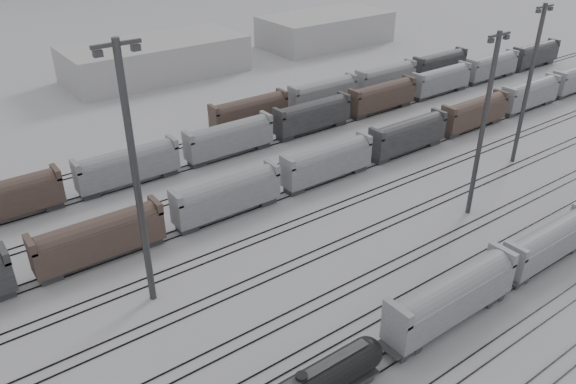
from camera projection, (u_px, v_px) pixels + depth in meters
ground at (468, 320)px, 56.63m from camera, size 900.00×900.00×0.00m
tracks at (352, 242)px, 68.95m from camera, size 220.00×71.50×0.16m
hopper_car_a at (452, 295)px, 54.53m from camera, size 16.09×3.20×5.75m
hopper_car_b at (549, 242)px, 63.52m from camera, size 14.16×2.81×5.06m
light_mast_b at (135, 176)px, 52.70m from camera, size 4.40×0.70×27.51m
light_mast_c at (484, 123)px, 69.14m from camera, size 3.85×0.62×24.09m
light_mast_d at (529, 83)px, 83.02m from camera, size 3.89×0.62×24.30m
bg_string_near at (327, 164)px, 82.04m from camera, size 151.00×3.00×5.60m
bg_string_mid at (312, 117)px, 98.53m from camera, size 151.00×3.00×5.60m
bg_string_far at (355, 87)px, 113.27m from camera, size 66.00×3.00×5.60m
warehouse_mid at (156, 59)px, 126.98m from camera, size 40.00×18.00×8.00m
warehouse_right at (326, 29)px, 152.95m from camera, size 35.00×18.00×8.00m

